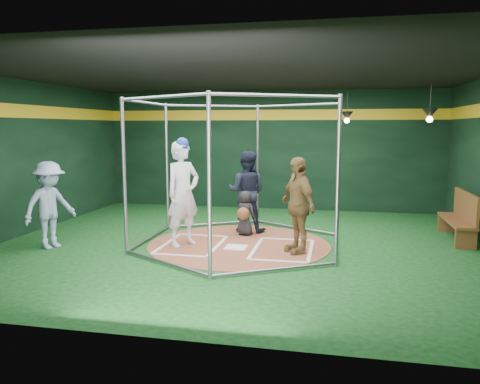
% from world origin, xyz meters
% --- Properties ---
extents(room_shell, '(10.10, 9.10, 3.53)m').
position_xyz_m(room_shell, '(0.00, 0.01, 1.75)').
color(room_shell, '#0C3711').
rests_on(room_shell, ground).
extents(clay_disc, '(3.80, 3.80, 0.01)m').
position_xyz_m(clay_disc, '(0.00, 0.00, 0.01)').
color(clay_disc, brown).
rests_on(clay_disc, ground).
extents(home_plate, '(0.43, 0.43, 0.01)m').
position_xyz_m(home_plate, '(0.00, -0.30, 0.02)').
color(home_plate, white).
rests_on(home_plate, clay_disc).
extents(batter_box_left, '(1.17, 1.77, 0.01)m').
position_xyz_m(batter_box_left, '(-0.95, -0.25, 0.02)').
color(batter_box_left, white).
rests_on(batter_box_left, clay_disc).
extents(batter_box_right, '(1.17, 1.77, 0.01)m').
position_xyz_m(batter_box_right, '(0.95, -0.25, 0.02)').
color(batter_box_right, white).
rests_on(batter_box_right, clay_disc).
extents(batting_cage, '(4.05, 4.67, 3.00)m').
position_xyz_m(batting_cage, '(-0.00, -0.00, 1.50)').
color(batting_cage, gray).
rests_on(batting_cage, ground).
extents(pendant_lamp_near, '(0.34, 0.34, 0.90)m').
position_xyz_m(pendant_lamp_near, '(2.20, 3.60, 2.74)').
color(pendant_lamp_near, black).
rests_on(pendant_lamp_near, room_shell).
extents(pendant_lamp_far, '(0.34, 0.34, 0.90)m').
position_xyz_m(pendant_lamp_far, '(4.00, 2.00, 2.74)').
color(pendant_lamp_far, black).
rests_on(pendant_lamp_far, room_shell).
extents(batter_figure, '(0.87, 0.94, 2.22)m').
position_xyz_m(batter_figure, '(-1.11, -0.30, 1.11)').
color(batter_figure, silver).
rests_on(batter_figure, clay_disc).
extents(visitor_leopard, '(1.00, 1.16, 1.87)m').
position_xyz_m(visitor_leopard, '(1.24, -0.38, 0.95)').
color(visitor_leopard, '#A68347').
rests_on(visitor_leopard, clay_disc).
extents(catcher_figure, '(0.58, 0.64, 1.01)m').
position_xyz_m(catcher_figure, '(-0.03, 0.82, 0.52)').
color(catcher_figure, black).
rests_on(catcher_figure, clay_disc).
extents(umpire, '(0.96, 0.76, 1.88)m').
position_xyz_m(umpire, '(-0.07, 1.24, 0.95)').
color(umpire, black).
rests_on(umpire, clay_disc).
extents(bystander_blue, '(1.03, 1.30, 1.76)m').
position_xyz_m(bystander_blue, '(-3.70, -1.03, 0.88)').
color(bystander_blue, '#8C9DBA').
rests_on(bystander_blue, ground).
extents(dugout_bench, '(0.43, 1.83, 1.07)m').
position_xyz_m(dugout_bench, '(4.63, 1.35, 0.54)').
color(dugout_bench, brown).
rests_on(dugout_bench, ground).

